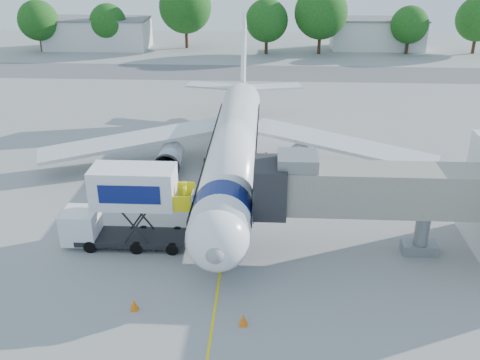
{
  "coord_description": "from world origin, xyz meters",
  "views": [
    {
      "loc": [
        2.6,
        -36.74,
        18.44
      ],
      "look_at": [
        0.86,
        -3.41,
        3.2
      ],
      "focal_mm": 40.0,
      "sensor_mm": 36.0,
      "label": 1
    }
  ],
  "objects_px": {
    "catering_hiloader": "(125,207)",
    "jet_bridge": "(353,190)",
    "ground_tug": "(229,357)",
    "aircraft": "(234,144)"
  },
  "relations": [
    {
      "from": "jet_bridge",
      "to": "catering_hiloader",
      "type": "bearing_deg",
      "value": -179.99
    },
    {
      "from": "catering_hiloader",
      "to": "jet_bridge",
      "type": "bearing_deg",
      "value": 0.01
    },
    {
      "from": "jet_bridge",
      "to": "ground_tug",
      "type": "bearing_deg",
      "value": -122.6
    },
    {
      "from": "jet_bridge",
      "to": "aircraft",
      "type": "bearing_deg",
      "value": 125.7
    },
    {
      "from": "jet_bridge",
      "to": "catering_hiloader",
      "type": "xyz_separation_m",
      "value": [
        -14.27,
        -0.0,
        -1.59
      ]
    },
    {
      "from": "jet_bridge",
      "to": "catering_hiloader",
      "type": "relative_size",
      "value": 1.64
    },
    {
      "from": "ground_tug",
      "to": "aircraft",
      "type": "bearing_deg",
      "value": 75.57
    },
    {
      "from": "aircraft",
      "to": "ground_tug",
      "type": "xyz_separation_m",
      "value": [
        1.08,
        -21.93,
        -2.16
      ]
    },
    {
      "from": "aircraft",
      "to": "catering_hiloader",
      "type": "height_order",
      "value": "aircraft"
    },
    {
      "from": "ground_tug",
      "to": "catering_hiloader",
      "type": "bearing_deg",
      "value": 107.0
    }
  ]
}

